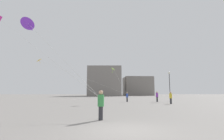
{
  "coord_description": "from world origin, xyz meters",
  "views": [
    {
      "loc": [
        -0.89,
        -7.89,
        1.67
      ],
      "look_at": [
        0.0,
        15.05,
        4.66
      ],
      "focal_mm": 27.69,
      "sensor_mm": 36.0,
      "label": 1
    }
  ],
  "objects_px": {
    "person_in_blue": "(127,97)",
    "building_left_hall": "(105,82)",
    "person_in_purple": "(157,96)",
    "kite_magenta_delta": "(0,19)",
    "kite_violet_diamond": "(28,23)",
    "building_centre_hall": "(137,86)",
    "kite_lime_diamond": "(113,69)",
    "person_in_yellow": "(171,97)",
    "person_in_green": "(101,104)",
    "kite_amber_diamond": "(40,60)",
    "lamppost_east": "(170,82)"
  },
  "relations": [
    {
      "from": "kite_magenta_delta",
      "to": "building_left_hall",
      "type": "relative_size",
      "value": 0.84
    },
    {
      "from": "kite_violet_diamond",
      "to": "building_centre_hall",
      "type": "relative_size",
      "value": 0.51
    },
    {
      "from": "lamppost_east",
      "to": "kite_magenta_delta",
      "type": "bearing_deg",
      "value": -161.23
    },
    {
      "from": "person_in_green",
      "to": "building_left_hall",
      "type": "xyz_separation_m",
      "value": [
        0.16,
        74.92,
        5.88
      ]
    },
    {
      "from": "person_in_yellow",
      "to": "person_in_purple",
      "type": "distance_m",
      "value": 5.55
    },
    {
      "from": "person_in_green",
      "to": "building_left_hall",
      "type": "height_order",
      "value": "building_left_hall"
    },
    {
      "from": "person_in_green",
      "to": "building_left_hall",
      "type": "distance_m",
      "value": 75.15
    },
    {
      "from": "person_in_yellow",
      "to": "kite_violet_diamond",
      "type": "height_order",
      "value": "kite_violet_diamond"
    },
    {
      "from": "kite_lime_diamond",
      "to": "building_centre_hall",
      "type": "xyz_separation_m",
      "value": [
        16.63,
        69.21,
        -0.25
      ]
    },
    {
      "from": "kite_lime_diamond",
      "to": "building_centre_hall",
      "type": "height_order",
      "value": "building_centre_hall"
    },
    {
      "from": "kite_lime_diamond",
      "to": "kite_magenta_delta",
      "type": "distance_m",
      "value": 17.43
    },
    {
      "from": "person_in_green",
      "to": "kite_magenta_delta",
      "type": "bearing_deg",
      "value": 150.04
    },
    {
      "from": "building_left_hall",
      "to": "kite_violet_diamond",
      "type": "bearing_deg",
      "value": -96.13
    },
    {
      "from": "person_in_blue",
      "to": "building_centre_hall",
      "type": "xyz_separation_m",
      "value": [
        14.0,
        65.28,
        4.1
      ]
    },
    {
      "from": "person_in_purple",
      "to": "building_centre_hall",
      "type": "relative_size",
      "value": 0.12
    },
    {
      "from": "kite_magenta_delta",
      "to": "building_centre_hall",
      "type": "relative_size",
      "value": 0.98
    },
    {
      "from": "lamppost_east",
      "to": "kite_violet_diamond",
      "type": "bearing_deg",
      "value": -141.31
    },
    {
      "from": "person_in_yellow",
      "to": "kite_magenta_delta",
      "type": "height_order",
      "value": "kite_magenta_delta"
    },
    {
      "from": "person_in_blue",
      "to": "building_left_hall",
      "type": "relative_size",
      "value": 0.09
    },
    {
      "from": "kite_violet_diamond",
      "to": "building_left_hall",
      "type": "xyz_separation_m",
      "value": [
        7.44,
        69.33,
        -1.47
      ]
    },
    {
      "from": "kite_violet_diamond",
      "to": "building_centre_hall",
      "type": "xyz_separation_m",
      "value": [
        25.44,
        79.8,
        -3.29
      ]
    },
    {
      "from": "kite_lime_diamond",
      "to": "person_in_green",
      "type": "bearing_deg",
      "value": -95.42
    },
    {
      "from": "person_in_yellow",
      "to": "kite_violet_diamond",
      "type": "relative_size",
      "value": 0.22
    },
    {
      "from": "person_in_blue",
      "to": "kite_lime_diamond",
      "type": "xyz_separation_m",
      "value": [
        -2.63,
        -3.94,
        4.35
      ]
    },
    {
      "from": "kite_lime_diamond",
      "to": "building_left_hall",
      "type": "bearing_deg",
      "value": 91.34
    },
    {
      "from": "kite_magenta_delta",
      "to": "lamppost_east",
      "type": "relative_size",
      "value": 2.81
    },
    {
      "from": "person_in_yellow",
      "to": "person_in_purple",
      "type": "relative_size",
      "value": 0.96
    },
    {
      "from": "kite_lime_diamond",
      "to": "lamppost_east",
      "type": "bearing_deg",
      "value": 25.46
    },
    {
      "from": "person_in_green",
      "to": "kite_lime_diamond",
      "type": "height_order",
      "value": "kite_lime_diamond"
    },
    {
      "from": "kite_lime_diamond",
      "to": "lamppost_east",
      "type": "height_order",
      "value": "kite_lime_diamond"
    },
    {
      "from": "kite_amber_diamond",
      "to": "person_in_green",
      "type": "bearing_deg",
      "value": -62.19
    },
    {
      "from": "kite_lime_diamond",
      "to": "person_in_yellow",
      "type": "bearing_deg",
      "value": -12.02
    },
    {
      "from": "kite_lime_diamond",
      "to": "building_centre_hall",
      "type": "bearing_deg",
      "value": 76.49
    },
    {
      "from": "kite_lime_diamond",
      "to": "kite_amber_diamond",
      "type": "height_order",
      "value": "kite_amber_diamond"
    },
    {
      "from": "person_in_purple",
      "to": "kite_lime_diamond",
      "type": "bearing_deg",
      "value": 12.69
    },
    {
      "from": "lamppost_east",
      "to": "kite_amber_diamond",
      "type": "bearing_deg",
      "value": 168.98
    },
    {
      "from": "person_in_green",
      "to": "person_in_yellow",
      "type": "distance_m",
      "value": 17.45
    },
    {
      "from": "person_in_blue",
      "to": "building_centre_hall",
      "type": "height_order",
      "value": "building_centre_hall"
    },
    {
      "from": "kite_lime_diamond",
      "to": "kite_amber_diamond",
      "type": "bearing_deg",
      "value": 146.39
    },
    {
      "from": "person_in_blue",
      "to": "kite_lime_diamond",
      "type": "height_order",
      "value": "kite_lime_diamond"
    },
    {
      "from": "person_in_blue",
      "to": "person_in_yellow",
      "type": "xyz_separation_m",
      "value": [
        5.69,
        -5.71,
        0.03
      ]
    },
    {
      "from": "kite_violet_diamond",
      "to": "lamppost_east",
      "type": "distance_m",
      "value": 25.64
    },
    {
      "from": "kite_lime_diamond",
      "to": "kite_magenta_delta",
      "type": "relative_size",
      "value": 0.28
    },
    {
      "from": "person_in_green",
      "to": "building_centre_hall",
      "type": "relative_size",
      "value": 0.11
    },
    {
      "from": "kite_magenta_delta",
      "to": "kite_violet_diamond",
      "type": "height_order",
      "value": "kite_magenta_delta"
    },
    {
      "from": "person_in_purple",
      "to": "kite_magenta_delta",
      "type": "bearing_deg",
      "value": 5.22
    },
    {
      "from": "building_left_hall",
      "to": "person_in_yellow",
      "type": "bearing_deg",
      "value": -80.9
    },
    {
      "from": "person_in_yellow",
      "to": "kite_amber_diamond",
      "type": "relative_size",
      "value": 0.09
    },
    {
      "from": "person_in_yellow",
      "to": "building_left_hall",
      "type": "height_order",
      "value": "building_left_hall"
    },
    {
      "from": "kite_lime_diamond",
      "to": "kite_violet_diamond",
      "type": "distance_m",
      "value": 14.11
    }
  ]
}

